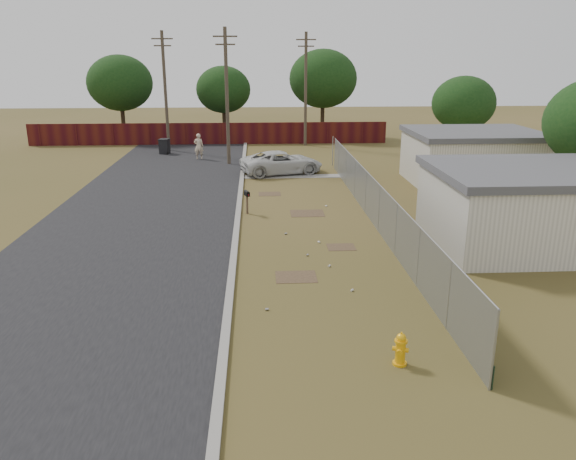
{
  "coord_description": "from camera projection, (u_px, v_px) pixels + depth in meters",
  "views": [
    {
      "loc": [
        -2.08,
        -22.77,
        7.27
      ],
      "look_at": [
        -0.97,
        -3.11,
        1.1
      ],
      "focal_mm": 35.0,
      "sensor_mm": 36.0,
      "label": 1
    }
  ],
  "objects": [
    {
      "name": "ground",
      "position": [
        307.0,
        232.0,
        23.98
      ],
      "size": [
        120.0,
        120.0,
        0.0
      ],
      "primitive_type": "plane",
      "color": "brown",
      "rests_on": "ground"
    },
    {
      "name": "utility_poles",
      "position": [
        234.0,
        90.0,
        42.06
      ],
      "size": [
        12.6,
        8.24,
        9.0
      ],
      "color": "#494031",
      "rests_on": "ground"
    },
    {
      "name": "horizon_trees",
      "position": [
        292.0,
        89.0,
        45.08
      ],
      "size": [
        33.32,
        31.94,
        7.78
      ],
      "color": "#342817",
      "rests_on": "ground"
    },
    {
      "name": "fire_hydrant",
      "position": [
        400.0,
        350.0,
        13.64
      ],
      "size": [
        0.45,
        0.45,
        0.88
      ],
      "color": "#EDA80C",
      "rests_on": "ground"
    },
    {
      "name": "trash_bin",
      "position": [
        164.0,
        146.0,
        42.78
      ],
      "size": [
        0.88,
        0.95,
        1.14
      ],
      "color": "black",
      "rests_on": "ground"
    },
    {
      "name": "pickup_truck",
      "position": [
        282.0,
        162.0,
        35.59
      ],
      "size": [
        5.66,
        3.76,
        1.44
      ],
      "primitive_type": "imported",
      "rotation": [
        0.0,
        0.0,
        1.86
      ],
      "color": "silver",
      "rests_on": "ground"
    },
    {
      "name": "houses",
      "position": [
        502.0,
        178.0,
        27.02
      ],
      "size": [
        9.3,
        17.24,
        3.1
      ],
      "color": "silver",
      "rests_on": "ground"
    },
    {
      "name": "pedestrian",
      "position": [
        199.0,
        146.0,
        40.48
      ],
      "size": [
        0.69,
        0.47,
        1.86
      ],
      "primitive_type": "imported",
      "rotation": [
        0.0,
        0.0,
        3.1
      ],
      "color": "beige",
      "rests_on": "ground"
    },
    {
      "name": "scattered_litter",
      "position": [
        313.0,
        252.0,
        21.47
      ],
      "size": [
        3.33,
        11.86,
        0.07
      ],
      "color": "silver",
      "rests_on": "ground"
    },
    {
      "name": "street",
      "position": [
        173.0,
        191.0,
        31.28
      ],
      "size": [
        15.1,
        60.0,
        0.12
      ],
      "color": "black",
      "rests_on": "ground"
    },
    {
      "name": "privacy_fence",
      "position": [
        210.0,
        134.0,
        47.2
      ],
      "size": [
        30.0,
        0.12,
        1.8
      ],
      "primitive_type": "cube",
      "color": "#47140F",
      "rests_on": "ground"
    },
    {
      "name": "mailbox",
      "position": [
        247.0,
        195.0,
        26.53
      ],
      "size": [
        0.3,
        0.49,
        1.14
      ],
      "color": "brown",
      "rests_on": "ground"
    },
    {
      "name": "chainlink_fence",
      "position": [
        375.0,
        207.0,
        24.88
      ],
      "size": [
        0.1,
        27.06,
        2.02
      ],
      "color": "gray",
      "rests_on": "ground"
    }
  ]
}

